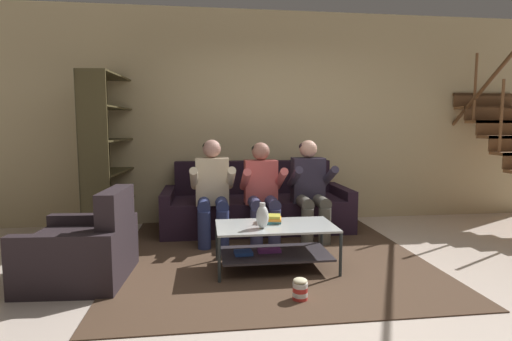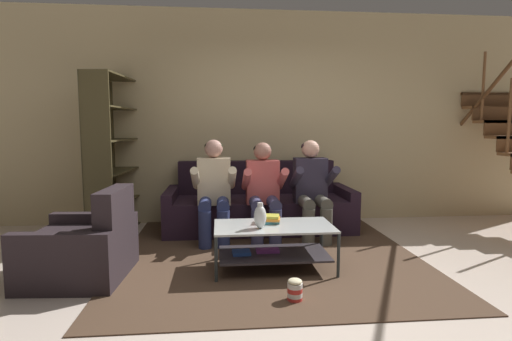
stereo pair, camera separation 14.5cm
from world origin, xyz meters
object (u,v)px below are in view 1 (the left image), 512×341
Objects in this scene: vase at (262,216)px; book_stack at (270,219)px; bookshelf at (104,169)px; popcorn_tub at (300,289)px; armchair at (84,251)px; person_seated_right at (310,186)px; coffee_table at (274,240)px; person_seated_left at (212,187)px; couch at (256,207)px; person_seated_middle at (262,188)px.

book_stack is at bearing 61.98° from vase.
bookshelf reaches higher than popcorn_tub.
armchair is (0.15, -1.48, -0.55)m from bookshelf.
vase is 0.98× the size of book_stack.
armchair is at bearing -155.93° from person_seated_right.
bookshelf reaches higher than person_seated_right.
book_stack is (-0.02, 0.09, 0.18)m from coffee_table.
armchair is at bearing -138.05° from person_seated_left.
coffee_table reaches higher than popcorn_tub.
couch is at bearing 43.38° from person_seated_left.
armchair is (-1.66, -0.15, -0.20)m from book_stack.
bookshelf is at bearing 169.36° from person_seated_right.
book_stack is at bearing 103.69° from coffee_table.
coffee_table is 0.30m from vase.
person_seated_left is 1.15m from vase.
person_seated_right is 4.93× the size of book_stack.
person_seated_left reaches higher than coffee_table.
bookshelf is at bearing 166.13° from person_seated_middle.
couch reaches higher than book_stack.
person_seated_right is at bearing -0.05° from person_seated_left.
book_stack reaches higher than popcorn_tub.
coffee_table is 2.38m from bookshelf.
bookshelf is at bearing 138.28° from vase.
popcorn_tub is at bearing -71.30° from vase.
couch is at bearing 91.32° from popcorn_tub.
person_seated_right is 5.02× the size of vase.
person_seated_left reaches higher than popcorn_tub.
person_seated_middle reaches higher than coffee_table.
person_seated_left is 1.57m from armchair.
person_seated_right is at bearing 72.61° from popcorn_tub.
popcorn_tub is at bearing -48.03° from bookshelf.
vase is 2.30m from bookshelf.
person_seated_right is 6.58× the size of popcorn_tub.
coffee_table is at bearing 38.92° from vase.
person_seated_left is at bearing 121.06° from book_stack.
person_seated_right is at bearing -43.43° from couch.
coffee_table is at bearing 96.24° from popcorn_tub.
couch is 10.17× the size of vase.
person_seated_middle reaches higher than popcorn_tub.
person_seated_right is 2.52m from armchair.
person_seated_left is 0.61× the size of bookshelf.
person_seated_right is 1.19m from coffee_table.
bookshelf is 1.58m from armchair.
person_seated_right is at bearing 24.07° from armchair.
person_seated_right is at bearing 58.11° from coffee_table.
person_seated_right reaches higher than coffee_table.
person_seated_middle is 0.59× the size of bookshelf.
person_seated_right is 1.07× the size of coffee_table.
coffee_table is (-0.03, -1.50, -0.00)m from couch.
coffee_table is 1.21× the size of armchair.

